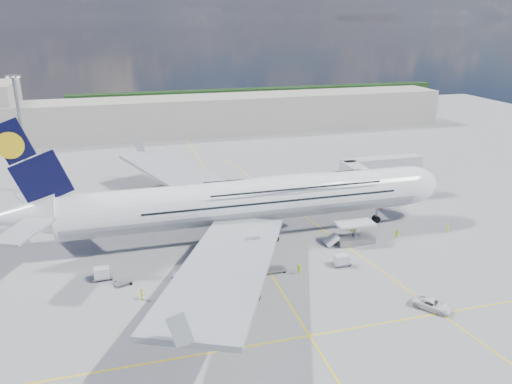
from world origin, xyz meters
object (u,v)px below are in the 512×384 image
object	(u,v)px
catering_truck_inner	(170,209)
cone_wing_left_outer	(169,204)
catering_truck_outer	(177,177)
dolly_row_a	(102,273)
jet_bridge	(374,169)
crew_wing	(142,294)
crew_nose	(448,228)
crew_loader	(397,234)
cargo_loader	(353,236)
cone_wing_right_inner	(203,284)
light_mast	(22,134)
crew_tug	(299,269)
dolly_nose_far	(341,260)
dolly_back	(123,282)
cone_tail	(75,238)
cone_wing_right_outer	(232,331)
service_van	(433,304)
dolly_nose_near	(274,270)
dolly_row_c	(181,280)
dolly_row_b	(233,308)
airliner	(249,200)
cone_wing_left_inner	(173,211)
crew_van	(353,226)
baggage_tug	(209,292)

from	to	relation	value
catering_truck_inner	cone_wing_left_outer	world-z (taller)	catering_truck_inner
catering_truck_outer	dolly_row_a	bearing A→B (deg)	-83.30
jet_bridge	crew_wing	xyz separation A→B (m)	(-48.87, -27.20, -5.99)
crew_nose	crew_loader	xyz separation A→B (m)	(-10.14, 0.06, -0.03)
cargo_loader	cone_wing_right_inner	size ratio (longest dim) A/B	15.33
light_mast	crew_tug	xyz separation A→B (m)	(44.01, -50.35, -12.31)
crew_nose	crew_loader	size ratio (longest dim) A/B	1.04
dolly_nose_far	cargo_loader	bearing A→B (deg)	52.43
dolly_back	cone_tail	bearing A→B (deg)	90.92
crew_nose	cone_wing_right_outer	bearing A→B (deg)	160.97
jet_bridge	dolly_back	world-z (taller)	jet_bridge
dolly_row_a	dolly_nose_far	bearing A→B (deg)	-11.37
service_van	dolly_nose_near	bearing A→B (deg)	100.90
dolly_row_c	dolly_row_b	bearing A→B (deg)	-31.43
cargo_loader	crew_wing	distance (m)	37.04
airliner	cone_wing_left_inner	size ratio (longest dim) A/B	137.49
dolly_nose_far	cone_wing_left_inner	bearing A→B (deg)	127.27
cone_wing_left_inner	cone_wing_right_outer	xyz separation A→B (m)	(2.43, -42.20, 0.02)
dolly_nose_near	cone_tail	bearing A→B (deg)	143.70
light_mast	catering_truck_outer	distance (m)	33.74
dolly_row_a	service_van	size ratio (longest dim) A/B	0.60
dolly_row_b	dolly_nose_near	bearing A→B (deg)	24.45
dolly_row_a	dolly_back	distance (m)	3.77
cargo_loader	cone_tail	world-z (taller)	cargo_loader
cone_wing_left_inner	cone_wing_right_outer	bearing A→B (deg)	-86.71
dolly_row_a	catering_truck_outer	xyz separation A→B (m)	(16.06, 40.98, 0.95)
service_van	airliner	bearing A→B (deg)	84.15
crew_van	cone_wing_left_inner	world-z (taller)	crew_van
jet_bridge	service_van	size ratio (longest dim) A/B	3.69
dolly_row_c	crew_wing	bearing A→B (deg)	-135.80
cargo_loader	airliner	bearing A→B (deg)	156.77
dolly_row_c	crew_loader	bearing A→B (deg)	32.46
dolly_row_a	cone_wing_right_inner	size ratio (longest dim) A/B	5.46
cone_wing_right_outer	dolly_row_a	bearing A→B (deg)	130.56
catering_truck_outer	crew_tug	distance (m)	48.95
crew_tug	cone_wing_right_outer	world-z (taller)	crew_tug
baggage_tug	cone_wing_right_outer	xyz separation A→B (m)	(1.27, -9.04, -0.56)
crew_tug	cone_wing_left_inner	bearing A→B (deg)	135.24
dolly_row_c	cone_tail	size ratio (longest dim) A/B	6.48
dolly_back	crew_loader	world-z (taller)	crew_loader
crew_wing	cone_tail	size ratio (longest dim) A/B	3.24
dolly_back	dolly_nose_far	bearing A→B (deg)	-27.38
cone_wing_left_outer	dolly_row_a	bearing A→B (deg)	-114.42
cone_tail	cone_wing_right_inner	bearing A→B (deg)	-49.25
cone_wing_left_outer	cone_wing_right_outer	xyz separation A→B (m)	(2.68, -46.29, 0.06)
light_mast	service_van	distance (m)	86.98
dolly_nose_far	dolly_row_b	bearing A→B (deg)	-157.80
airliner	catering_truck_outer	distance (m)	33.50
cone_wing_left_inner	cone_wing_right_outer	size ratio (longest dim) A/B	0.93
catering_truck_outer	crew_wing	bearing A→B (deg)	-74.45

